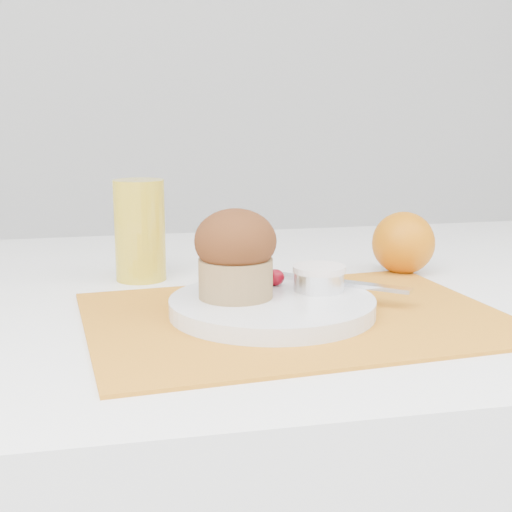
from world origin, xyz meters
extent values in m
cube|color=orange|center=(-0.01, -0.10, 0.75)|extent=(0.46, 0.35, 0.00)
cylinder|color=silver|center=(-0.03, -0.09, 0.76)|extent=(0.23, 0.23, 0.02)
cylinder|color=silver|center=(0.03, -0.07, 0.78)|extent=(0.06, 0.06, 0.02)
cylinder|color=silver|center=(0.03, -0.07, 0.80)|extent=(0.07, 0.07, 0.01)
ellipsoid|color=#5B020C|center=(-0.01, -0.04, 0.78)|extent=(0.02, 0.02, 0.02)
ellipsoid|color=#510209|center=(0.02, -0.04, 0.78)|extent=(0.02, 0.02, 0.02)
cube|color=silver|center=(0.05, -0.04, 0.77)|extent=(0.15, 0.14, 0.00)
sphere|color=#C76907|center=(0.19, 0.07, 0.79)|extent=(0.08, 0.08, 0.08)
cylinder|color=gold|center=(-0.15, 0.11, 0.81)|extent=(0.08, 0.08, 0.13)
cylinder|color=#987849|center=(-0.07, -0.08, 0.79)|extent=(0.08, 0.08, 0.04)
ellipsoid|color=#331609|center=(-0.07, -0.08, 0.83)|extent=(0.09, 0.09, 0.07)
camera|label=1|loc=(-0.20, -0.79, 0.97)|focal=50.00mm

